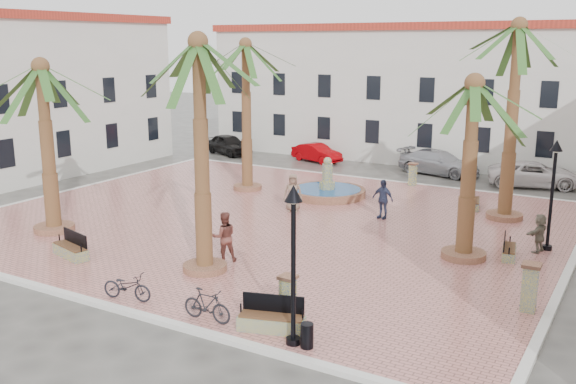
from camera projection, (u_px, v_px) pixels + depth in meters
The scene contains 35 objects.
ground at pixel (270, 223), 29.98m from camera, with size 120.00×120.00×0.00m, color #56544F.
plaza at pixel (270, 221), 29.96m from camera, with size 26.00×22.00×0.15m, color tan.
kerb_n at pixel (364, 179), 39.21m from camera, with size 26.30×0.30×0.16m, color silver.
kerb_s at pixel (90, 301), 20.71m from camera, with size 26.30×0.30×0.16m, color silver.
kerb_e at pixel (569, 270), 23.59m from camera, with size 0.30×22.30×0.16m, color silver.
kerb_w at pixel (75, 190), 36.34m from camera, with size 0.30×22.30×0.16m, color silver.
building_north at pixel (417, 92), 45.71m from camera, with size 30.40×7.40×9.50m.
fountain at pixel (327, 191), 34.50m from camera, with size 4.12×4.12×2.13m.
palm_nw at pixel (246, 61), 34.52m from camera, with size 5.17×5.17×8.35m.
palm_sw at pixel (42, 88), 26.77m from camera, with size 5.65×5.65×7.50m.
palm_s at pixel (199, 69), 21.68m from camera, with size 5.22×5.22×8.47m.
palm_e at pixel (473, 107), 23.37m from camera, with size 5.53×5.53×7.03m.
palm_ne at pixel (518, 47), 28.38m from camera, with size 5.47×5.47×9.19m.
bench_s at pixel (71, 250), 24.71m from camera, with size 1.95×1.02×0.98m.
bench_se at pixel (272, 321), 18.40m from camera, with size 2.02×1.13×1.02m.
bench_e at pixel (509, 251), 24.70m from camera, with size 0.77×1.66×0.85m.
bench_ne at pixel (474, 203), 32.01m from camera, with size 0.89×1.77×0.89m.
lamppost_s at pixel (293, 238), 16.96m from camera, with size 0.49×0.49×4.49m.
lamppost_e at pixel (554, 176), 24.97m from camera, with size 0.48×0.48×4.43m.
bollard_se at pixel (288, 297), 19.06m from camera, with size 0.52×0.52×1.38m.
bollard_n at pixel (413, 174), 36.94m from camera, with size 0.50×0.50×1.31m.
bollard_e at pixel (530, 287), 19.62m from camera, with size 0.57×0.57×1.55m.
litter_bin at pixel (307, 336), 17.36m from camera, with size 0.36×0.36×0.70m, color black.
cyclist_a at pixel (203, 235), 24.30m from camera, with size 0.70×0.46×1.91m, color #32394A.
bicycle_a at pixel (127, 286), 20.57m from camera, with size 0.60×1.73×0.91m, color black.
cyclist_b at pixel (224, 237), 24.11m from camera, with size 0.93×0.73×1.92m, color brown.
bicycle_b at pixel (207, 305), 18.99m from camera, with size 0.47×1.67×1.00m, color black.
pedestrian_fountain_a at pixel (293, 193), 31.22m from camera, with size 0.91×0.59×1.86m, color #7D614F.
pedestrian_fountain_b at pixel (383, 199), 29.99m from camera, with size 1.09×0.46×1.87m, color #2D3554.
pedestrian_north at pixel (199, 165), 38.60m from camera, with size 1.14×0.66×1.77m, color #444448.
pedestrian_east at pixel (539, 233), 25.18m from camera, with size 1.44×0.46×1.56m, color #736A58.
car_black at pixel (229, 144), 48.04m from camera, with size 1.77×4.40×1.50m, color black.
car_red at pixel (317, 153), 45.08m from camera, with size 1.35×3.88×1.28m, color #A00106.
car_silver at pixel (439, 163), 40.76m from camera, with size 2.14×5.26×1.53m, color #A1A2A9.
car_white at pixel (535, 174), 37.31m from camera, with size 2.43×5.27×1.47m, color silver.
Camera 1 is at (15.28, -24.49, 8.26)m, focal length 40.00 mm.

